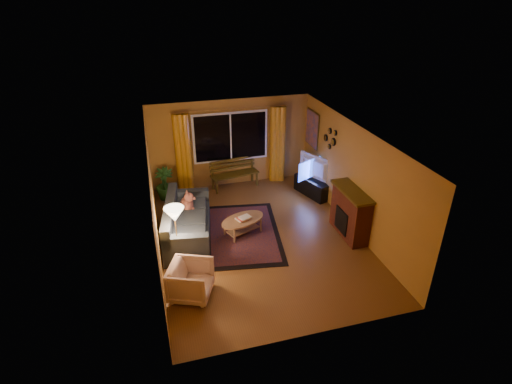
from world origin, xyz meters
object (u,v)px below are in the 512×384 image
object	(u,v)px
armchair	(191,279)
tv_console	(312,187)
floor_lamp	(177,238)
coffee_table	(243,226)
bench	(235,181)
sofa	(188,221)

from	to	relation	value
armchair	tv_console	size ratio (longest dim) A/B	0.67
armchair	floor_lamp	xyz separation A→B (m)	(-0.13, 1.00, 0.30)
floor_lamp	coffee_table	xyz separation A→B (m)	(1.56, 0.79, -0.47)
coffee_table	tv_console	size ratio (longest dim) A/B	0.97
bench	floor_lamp	size ratio (longest dim) A/B	1.02
coffee_table	armchair	bearing A→B (deg)	-128.60
bench	sofa	bearing A→B (deg)	-135.58
floor_lamp	tv_console	bearing A→B (deg)	29.42
floor_lamp	tv_console	size ratio (longest dim) A/B	1.19
sofa	coffee_table	xyz separation A→B (m)	(1.24, -0.17, -0.25)
sofa	tv_console	xyz separation A→B (m)	(3.57, 1.24, -0.21)
tv_console	armchair	bearing A→B (deg)	-157.92
sofa	armchair	size ratio (longest dim) A/B	2.93
sofa	tv_console	world-z (taller)	sofa
sofa	floor_lamp	size ratio (longest dim) A/B	1.65
armchair	coffee_table	distance (m)	2.29
sofa	coffee_table	bearing A→B (deg)	1.71
coffee_table	bench	bearing A→B (deg)	81.44
floor_lamp	coffee_table	size ratio (longest dim) A/B	1.22
bench	armchair	distance (m)	4.58
bench	coffee_table	xyz separation A→B (m)	(-0.37, -2.43, -0.01)
sofa	coffee_table	size ratio (longest dim) A/B	2.02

